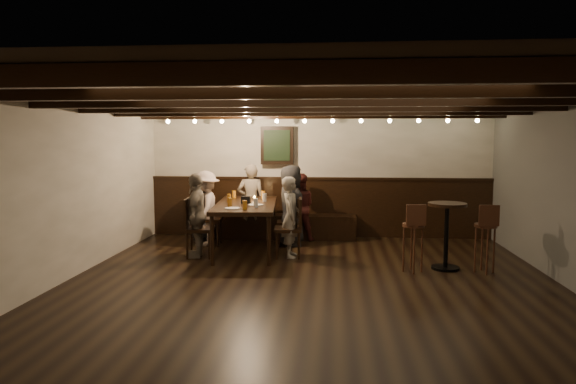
# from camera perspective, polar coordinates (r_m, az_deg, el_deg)

# --- Properties ---
(room) EXTENTS (7.00, 7.00, 7.00)m
(room) POSITION_cam_1_polar(r_m,az_deg,el_deg) (8.61, 1.34, 0.58)
(room) COLOR black
(room) RESTS_ON ground
(dining_table) EXTENTS (1.15, 2.23, 0.81)m
(dining_table) POSITION_cam_1_polar(r_m,az_deg,el_deg) (8.59, -4.67, -1.67)
(dining_table) COLOR black
(dining_table) RESTS_ON floor
(chair_left_near) EXTENTS (0.48, 0.48, 0.98)m
(chair_left_near) POSITION_cam_1_polar(r_m,az_deg,el_deg) (9.19, -8.90, -4.02)
(chair_left_near) COLOR black
(chair_left_near) RESTS_ON floor
(chair_left_far) EXTENTS (0.46, 0.46, 0.94)m
(chair_left_far) POSITION_cam_1_polar(r_m,az_deg,el_deg) (8.32, -9.88, -5.17)
(chair_left_far) COLOR black
(chair_left_far) RESTS_ON floor
(chair_right_near) EXTENTS (0.42, 0.42, 0.85)m
(chair_right_near) POSITION_cam_1_polar(r_m,az_deg,el_deg) (9.08, 0.13, -4.31)
(chair_right_near) COLOR black
(chair_right_near) RESTS_ON floor
(chair_right_far) EXTENTS (0.46, 0.46, 0.94)m
(chair_right_far) POSITION_cam_1_polar(r_m,az_deg,el_deg) (8.19, 0.13, -5.25)
(chair_right_far) COLOR black
(chair_right_far) RESTS_ON floor
(person_bench_left) EXTENTS (0.60, 0.42, 1.18)m
(person_bench_left) POSITION_cam_1_polar(r_m,az_deg,el_deg) (9.61, -9.55, -1.84)
(person_bench_left) COLOR #242326
(person_bench_left) RESTS_ON floor
(person_bench_centre) EXTENTS (0.54, 0.38, 1.41)m
(person_bench_centre) POSITION_cam_1_polar(r_m,az_deg,el_deg) (9.63, -4.13, -1.05)
(person_bench_centre) COLOR gray
(person_bench_centre) RESTS_ON floor
(person_bench_right) EXTENTS (0.64, 0.52, 1.24)m
(person_bench_right) POSITION_cam_1_polar(r_m,az_deg,el_deg) (9.47, 1.24, -1.67)
(person_bench_right) COLOR #5A221E
(person_bench_right) RESTS_ON floor
(person_left_near) EXTENTS (0.56, 0.89, 1.32)m
(person_left_near) POSITION_cam_1_polar(r_m,az_deg,el_deg) (9.14, -9.12, -1.78)
(person_left_near) COLOR #BEA9A1
(person_left_near) RESTS_ON floor
(person_left_far) EXTENTS (0.39, 0.81, 1.34)m
(person_left_far) POSITION_cam_1_polar(r_m,az_deg,el_deg) (8.26, -10.13, -2.57)
(person_left_far) COLOR gray
(person_left_far) RESTS_ON floor
(person_right_near) EXTENTS (0.51, 0.73, 1.42)m
(person_right_near) POSITION_cam_1_polar(r_m,az_deg,el_deg) (9.01, 0.34, -1.50)
(person_right_near) COLOR black
(person_right_near) RESTS_ON floor
(person_right_far) EXTENTS (0.35, 0.49, 1.28)m
(person_right_far) POSITION_cam_1_polar(r_m,az_deg,el_deg) (8.13, 0.34, -2.80)
(person_right_far) COLOR gray
(person_right_far) RESTS_ON floor
(pint_a) EXTENTS (0.07, 0.07, 0.14)m
(pint_a) POSITION_cam_1_polar(r_m,az_deg,el_deg) (9.29, -6.03, -0.26)
(pint_a) COLOR #BF7219
(pint_a) RESTS_ON dining_table
(pint_b) EXTENTS (0.07, 0.07, 0.14)m
(pint_b) POSITION_cam_1_polar(r_m,az_deg,el_deg) (9.20, -2.78, -0.29)
(pint_b) COLOR #BF7219
(pint_b) RESTS_ON dining_table
(pint_c) EXTENTS (0.07, 0.07, 0.14)m
(pint_c) POSITION_cam_1_polar(r_m,az_deg,el_deg) (8.70, -6.59, -0.69)
(pint_c) COLOR #BF7219
(pint_c) RESTS_ON dining_table
(pint_d) EXTENTS (0.07, 0.07, 0.14)m
(pint_d) POSITION_cam_1_polar(r_m,az_deg,el_deg) (8.75, -2.61, -0.62)
(pint_d) COLOR silver
(pint_d) RESTS_ON dining_table
(pint_e) EXTENTS (0.07, 0.07, 0.14)m
(pint_e) POSITION_cam_1_polar(r_m,az_deg,el_deg) (8.15, -6.49, -1.14)
(pint_e) COLOR #BF7219
(pint_e) RESTS_ON dining_table
(pint_f) EXTENTS (0.07, 0.07, 0.14)m
(pint_f) POSITION_cam_1_polar(r_m,az_deg,el_deg) (8.01, -3.59, -1.23)
(pint_f) COLOR silver
(pint_f) RESTS_ON dining_table
(pint_g) EXTENTS (0.07, 0.07, 0.14)m
(pint_g) POSITION_cam_1_polar(r_m,az_deg,el_deg) (7.78, -4.82, -1.46)
(pint_g) COLOR #BF7219
(pint_g) RESTS_ON dining_table
(plate_near) EXTENTS (0.24, 0.24, 0.01)m
(plate_near) POSITION_cam_1_polar(r_m,az_deg,el_deg) (7.90, -6.20, -1.81)
(plate_near) COLOR white
(plate_near) RESTS_ON dining_table
(plate_far) EXTENTS (0.24, 0.24, 0.01)m
(plate_far) POSITION_cam_1_polar(r_m,az_deg,el_deg) (8.27, -3.61, -1.44)
(plate_far) COLOR white
(plate_far) RESTS_ON dining_table
(condiment_caddy) EXTENTS (0.15, 0.10, 0.12)m
(condiment_caddy) POSITION_cam_1_polar(r_m,az_deg,el_deg) (8.52, -4.71, -0.87)
(condiment_caddy) COLOR black
(condiment_caddy) RESTS_ON dining_table
(candle) EXTENTS (0.05, 0.05, 0.05)m
(candle) POSITION_cam_1_polar(r_m,az_deg,el_deg) (8.87, -3.74, -0.83)
(candle) COLOR beige
(candle) RESTS_ON dining_table
(high_top_table) EXTENTS (0.54, 0.54, 0.97)m
(high_top_table) POSITION_cam_1_polar(r_m,az_deg,el_deg) (7.71, 17.21, -3.61)
(high_top_table) COLOR black
(high_top_table) RESTS_ON floor
(bar_stool_left) EXTENTS (0.31, 0.32, 0.98)m
(bar_stool_left) POSITION_cam_1_polar(r_m,az_deg,el_deg) (7.47, 13.71, -5.92)
(bar_stool_left) COLOR #351B10
(bar_stool_left) RESTS_ON floor
(bar_stool_right) EXTENTS (0.31, 0.31, 0.98)m
(bar_stool_right) POSITION_cam_1_polar(r_m,az_deg,el_deg) (7.74, 21.03, -5.75)
(bar_stool_right) COLOR #351B10
(bar_stool_right) RESTS_ON floor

